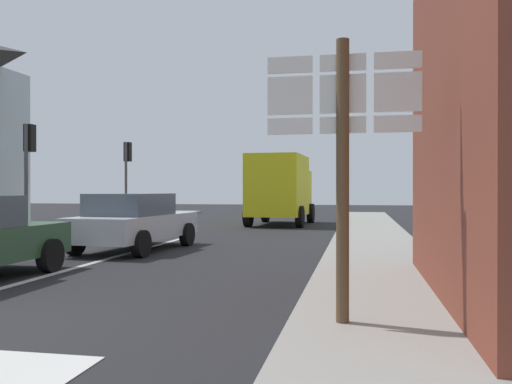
% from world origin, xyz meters
% --- Properties ---
extents(ground_plane, '(80.00, 80.00, 0.00)m').
position_xyz_m(ground_plane, '(0.00, 10.00, 0.00)').
color(ground_plane, '#232326').
extents(sidewalk_right, '(2.37, 44.00, 0.14)m').
position_xyz_m(sidewalk_right, '(5.99, 8.00, 0.07)').
color(sidewalk_right, gray).
rests_on(sidewalk_right, ground).
extents(lane_centre_stripe, '(0.16, 12.00, 0.01)m').
position_xyz_m(lane_centre_stripe, '(0.00, 6.00, 0.01)').
color(lane_centre_stripe, silver).
rests_on(lane_centre_stripe, ground).
extents(sedan_far, '(2.24, 4.33, 1.47)m').
position_xyz_m(sedan_far, '(-0.13, 8.41, 0.76)').
color(sedan_far, '#B7BABF').
rests_on(sedan_far, ground).
extents(delivery_truck, '(2.67, 5.09, 3.05)m').
position_xyz_m(delivery_truck, '(2.16, 18.93, 1.65)').
color(delivery_truck, yellow).
rests_on(delivery_truck, ground).
extents(route_sign_post, '(1.66, 0.14, 3.20)m').
position_xyz_m(route_sign_post, '(5.40, 1.33, 2.00)').
color(route_sign_post, brown).
rests_on(route_sign_post, ground).
extents(traffic_light_near_left, '(0.30, 0.49, 3.72)m').
position_xyz_m(traffic_light_near_left, '(-5.11, 11.32, 2.76)').
color(traffic_light_near_left, '#47474C').
rests_on(traffic_light_near_left, ground).
extents(traffic_light_far_left, '(0.30, 0.49, 3.79)m').
position_xyz_m(traffic_light_far_left, '(-5.11, 18.93, 2.81)').
color(traffic_light_far_left, '#47474C').
rests_on(traffic_light_far_left, ground).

